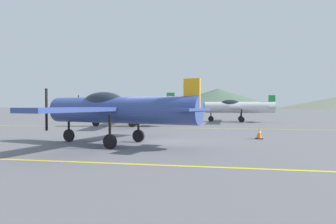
{
  "coord_description": "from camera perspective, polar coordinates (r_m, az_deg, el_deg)",
  "views": [
    {
      "loc": [
        2.93,
        -12.95,
        1.73
      ],
      "look_at": [
        -1.27,
        10.0,
        1.2
      ],
      "focal_mm": 30.96,
      "sensor_mm": 36.0,
      "label": 1
    }
  ],
  "objects": [
    {
      "name": "ground_plane",
      "position": [
        13.39,
        -2.37,
        -6.13
      ],
      "size": [
        400.0,
        400.0,
        0.0
      ],
      "primitive_type": "plane",
      "color": "slate"
    },
    {
      "name": "hill_left",
      "position": [
        175.29,
        -11.89,
        2.05
      ],
      "size": [
        67.88,
        67.88,
        8.17
      ],
      "primitive_type": "cone",
      "color": "slate",
      "rests_on": "ground_plane"
    },
    {
      "name": "traffic_cone_side",
      "position": [
        15.69,
        17.49,
        -4.04
      ],
      "size": [
        0.36,
        0.36,
        0.59
      ],
      "color": "black",
      "rests_on": "ground_plane"
    },
    {
      "name": "airplane_mid",
      "position": [
        24.18,
        -7.98,
        0.91
      ],
      "size": [
        8.14,
        9.31,
        2.79
      ],
      "color": "#33478C",
      "rests_on": "ground_plane"
    },
    {
      "name": "airplane_far",
      "position": [
        31.3,
        13.27,
        0.97
      ],
      "size": [
        8.05,
        9.29,
        2.79
      ],
      "color": "silver",
      "rests_on": "ground_plane"
    },
    {
      "name": "hill_centerleft",
      "position": [
        172.4,
        9.83,
        2.64
      ],
      "size": [
        75.57,
        75.57,
        11.58
      ],
      "primitive_type": "cone",
      "color": "#4C6651",
      "rests_on": "ground_plane"
    },
    {
      "name": "apron_line_near",
      "position": [
        8.81,
        -9.41,
        -10.03
      ],
      "size": [
        80.0,
        0.16,
        0.01
      ],
      "primitive_type": "cube",
      "color": "yellow",
      "rests_on": "ground_plane"
    },
    {
      "name": "airplane_near",
      "position": [
        12.98,
        -10.37,
        0.56
      ],
      "size": [
        8.15,
        9.27,
        2.79
      ],
      "color": "#33478C",
      "rests_on": "ground_plane"
    },
    {
      "name": "apron_line_far",
      "position": [
        22.08,
        2.72,
        -3.18
      ],
      "size": [
        80.0,
        0.16,
        0.01
      ],
      "primitive_type": "cube",
      "color": "yellow",
      "rests_on": "ground_plane"
    }
  ]
}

